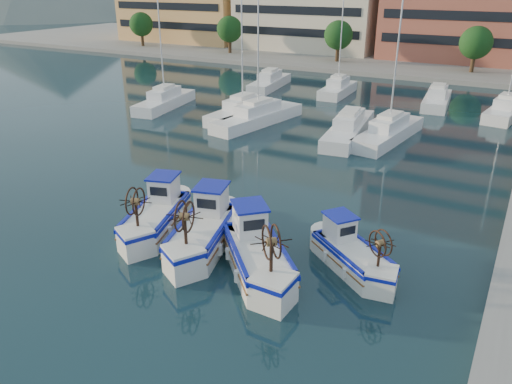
% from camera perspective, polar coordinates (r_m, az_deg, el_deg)
% --- Properties ---
extents(ground, '(300.00, 300.00, 0.00)m').
position_cam_1_polar(ground, '(22.60, -6.27, -7.67)').
color(ground, '#17363E').
rests_on(ground, ground).
extents(hill_west, '(180.00, 180.00, 60.00)m').
position_cam_1_polar(hill_west, '(197.18, -22.16, 18.33)').
color(hill_west, slate).
rests_on(hill_west, ground).
extents(yacht_marina, '(39.71, 23.75, 11.50)m').
position_cam_1_polar(yacht_marina, '(46.86, 9.93, 9.31)').
color(yacht_marina, white).
rests_on(yacht_marina, ground).
extents(fishing_boat_a, '(3.37, 5.15, 3.11)m').
position_cam_1_polar(fishing_boat_a, '(25.11, -11.28, -2.45)').
color(fishing_boat_a, white).
rests_on(fishing_boat_a, ground).
extents(fishing_boat_b, '(3.39, 5.38, 3.26)m').
position_cam_1_polar(fishing_boat_b, '(23.24, -5.94, -4.19)').
color(fishing_boat_b, white).
rests_on(fishing_boat_b, ground).
extents(fishing_boat_c, '(4.95, 5.06, 3.25)m').
position_cam_1_polar(fishing_boat_c, '(21.25, 0.08, -6.87)').
color(fishing_boat_c, white).
rests_on(fishing_boat_c, ground).
extents(fishing_boat_d, '(4.28, 3.81, 2.65)m').
position_cam_1_polar(fishing_boat_d, '(21.93, 10.82, -6.80)').
color(fishing_boat_d, white).
rests_on(fishing_boat_d, ground).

